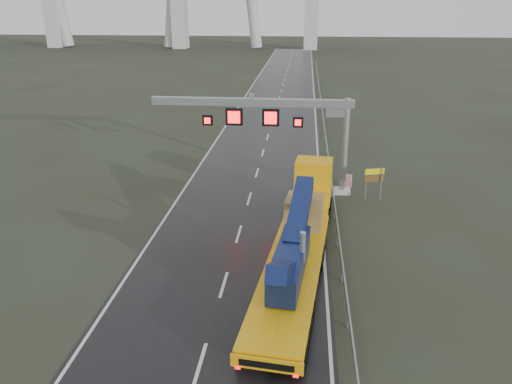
# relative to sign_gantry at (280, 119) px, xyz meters

# --- Properties ---
(ground) EXTENTS (400.00, 400.00, 0.00)m
(ground) POSITION_rel_sign_gantry_xyz_m (-2.10, -17.99, -5.61)
(ground) COLOR #2A2D1F
(ground) RESTS_ON ground
(road) EXTENTS (11.00, 200.00, 0.02)m
(road) POSITION_rel_sign_gantry_xyz_m (-2.10, 22.01, -5.60)
(road) COLOR black
(road) RESTS_ON ground
(guardrail) EXTENTS (0.20, 140.00, 1.40)m
(guardrail) POSITION_rel_sign_gantry_xyz_m (4.00, 12.01, -4.91)
(guardrail) COLOR gray
(guardrail) RESTS_ON ground
(sign_gantry) EXTENTS (14.90, 1.20, 7.42)m
(sign_gantry) POSITION_rel_sign_gantry_xyz_m (0.00, 0.00, 0.00)
(sign_gantry) COLOR silver
(sign_gantry) RESTS_ON ground
(heavy_haul_truck) EXTENTS (4.63, 18.71, 4.36)m
(heavy_haul_truck) POSITION_rel_sign_gantry_xyz_m (1.80, -9.99, -3.93)
(heavy_haul_truck) COLOR orange
(heavy_haul_truck) RESTS_ON ground
(exit_sign_pair) EXTENTS (1.43, 0.51, 2.54)m
(exit_sign_pair) POSITION_rel_sign_gantry_xyz_m (6.90, -1.49, -3.84)
(exit_sign_pair) COLOR gray
(exit_sign_pair) RESTS_ON ground
(striped_barrier) EXTENTS (0.66, 0.45, 1.03)m
(striped_barrier) POSITION_rel_sign_gantry_xyz_m (5.28, 1.20, -5.10)
(striped_barrier) COLOR red
(striped_barrier) RESTS_ON ground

